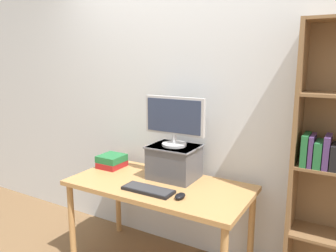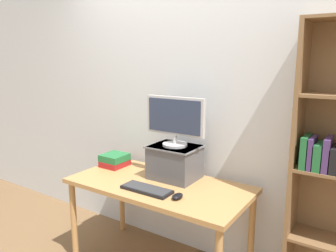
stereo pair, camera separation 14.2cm
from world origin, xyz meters
TOP-DOWN VIEW (x-y plane):
  - back_wall at (0.00, 0.45)m, footprint 7.00×0.08m
  - desk at (0.00, 0.00)m, footprint 1.42×0.70m
  - riser_box at (0.04, 0.17)m, footprint 0.39×0.33m
  - computer_monitor at (0.04, 0.17)m, footprint 0.52×0.20m
  - keyboard at (0.02, -0.18)m, footprint 0.39×0.15m
  - computer_mouse at (0.28, -0.17)m, footprint 0.06×0.10m
  - book_stack at (-0.57, 0.12)m, footprint 0.21×0.22m

SIDE VIEW (x-z plane):
  - desk at x=0.00m, z-range 0.29..1.02m
  - keyboard at x=0.02m, z-range 0.73..0.76m
  - computer_mouse at x=0.28m, z-range 0.73..0.77m
  - book_stack at x=-0.57m, z-range 0.73..0.85m
  - riser_box at x=0.04m, z-range 0.74..1.01m
  - computer_monitor at x=0.04m, z-range 1.02..1.42m
  - back_wall at x=0.00m, z-range 0.00..2.60m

